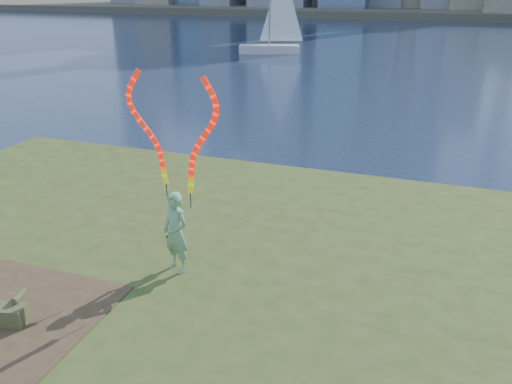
% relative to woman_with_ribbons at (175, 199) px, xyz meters
% --- Properties ---
extents(ground, '(320.00, 320.00, 0.00)m').
position_rel_woman_with_ribbons_xyz_m(ground, '(0.11, 0.89, -2.23)').
color(ground, '#1B2944').
rests_on(ground, ground).
extents(grassy_knoll, '(20.00, 18.00, 0.80)m').
position_rel_woman_with_ribbons_xyz_m(grassy_knoll, '(0.11, -1.41, -1.89)').
color(grassy_knoll, '#3C4C1B').
rests_on(grassy_knoll, ground).
extents(far_shore, '(320.00, 40.00, 1.20)m').
position_rel_woman_with_ribbons_xyz_m(far_shore, '(0.11, 95.89, -1.63)').
color(far_shore, brown).
rests_on(far_shore, ground).
extents(woman_with_ribbons, '(1.90, 0.73, 3.94)m').
position_rel_woman_with_ribbons_xyz_m(woman_with_ribbons, '(0.00, 0.00, 0.00)').
color(woman_with_ribbons, '#237D27').
rests_on(woman_with_ribbons, grassy_knoll).
extents(canvas_bag, '(0.52, 0.58, 0.44)m').
position_rel_woman_with_ribbons_xyz_m(canvas_bag, '(-1.73, -2.30, -1.25)').
color(canvas_bag, '#4C4B2A').
rests_on(canvas_bag, grassy_knoll).
extents(sailboat, '(5.38, 3.08, 8.16)m').
position_rel_woman_with_ribbons_xyz_m(sailboat, '(-8.99, 34.67, -0.82)').
color(sailboat, silver).
rests_on(sailboat, ground).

